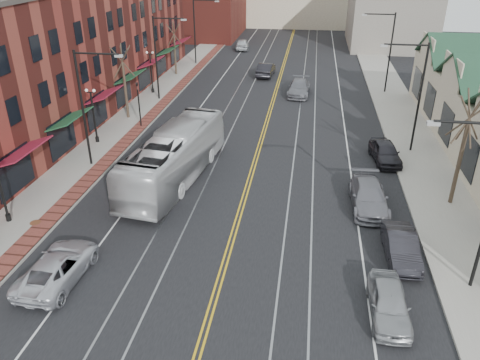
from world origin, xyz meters
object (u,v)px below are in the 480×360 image
(parked_car_b, at_px, (401,247))
(parked_suv, at_px, (58,267))
(transit_bus, at_px, (175,156))
(parked_car_a, at_px, (389,303))
(parked_car_d, at_px, (385,152))
(parked_car_c, at_px, (369,196))

(parked_car_b, bearing_deg, parked_suv, -167.28)
(transit_bus, relative_size, parked_car_a, 3.10)
(parked_suv, relative_size, parked_car_d, 1.15)
(parked_suv, distance_m, parked_car_a, 15.00)
(transit_bus, distance_m, parked_car_a, 16.71)
(parked_suv, height_order, parked_car_c, parked_car_c)
(parked_car_c, height_order, parked_car_d, parked_car_d)
(parked_suv, relative_size, parked_car_a, 1.25)
(parked_car_a, xyz_separation_m, parked_car_d, (1.80, 16.30, 0.06))
(transit_bus, height_order, parked_suv, transit_bus)
(transit_bus, relative_size, parked_suv, 2.47)
(parked_car_b, bearing_deg, transit_bus, 151.41)
(transit_bus, relative_size, parked_car_b, 2.98)
(parked_car_c, bearing_deg, transit_bus, 169.56)
(parked_car_d, bearing_deg, parked_suv, -143.27)
(parked_car_a, distance_m, parked_car_b, 4.45)
(parked_suv, bearing_deg, parked_car_b, -163.64)
(transit_bus, height_order, parked_car_c, transit_bus)
(transit_bus, xyz_separation_m, parked_car_b, (13.51, -6.87, -1.03))
(parked_car_d, bearing_deg, parked_car_a, -103.39)
(parked_car_c, bearing_deg, parked_suv, -150.56)
(parked_suv, height_order, parked_car_a, parked_suv)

